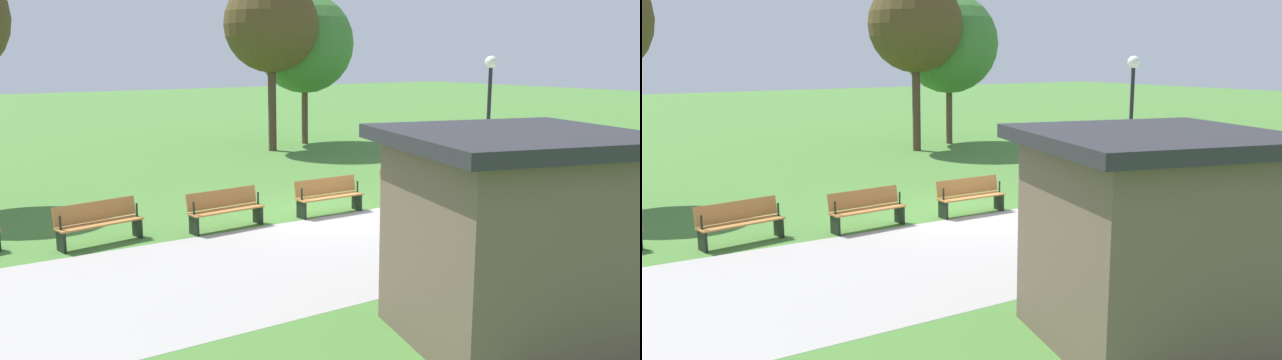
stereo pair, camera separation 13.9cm
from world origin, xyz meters
The scene contains 14 objects.
ground_plane centered at (0.00, 0.00, 0.00)m, with size 120.00×120.00×0.00m, color #477A33.
path_paving centered at (0.00, 2.75, 0.00)m, with size 31.56×5.20×0.01m, color #A39E99.
bench_0 centered at (-8.32, -1.07, 0.47)m, with size 1.87×0.89×0.89m.
bench_1 centered at (-5.57, -0.52, 0.47)m, with size 1.86×0.76×0.89m.
bench_2 centered at (-2.80, -0.18, 0.47)m, with size 1.84×0.62×0.89m.
bench_3 centered at (0.00, -0.07, 0.47)m, with size 1.81×0.47×0.89m.
bench_4 centered at (2.80, -0.18, 0.47)m, with size 1.84×0.62×0.89m.
bench_5 centered at (5.57, -0.52, 0.47)m, with size 1.86×0.76×0.89m.
person_seated centered at (-5.43, -0.40, 0.64)m, with size 0.38×0.56×1.20m.
tree_0 centered at (-4.41, -10.60, 5.10)m, with size 3.84×3.84×7.05m.
tree_1 centered at (-6.73, -11.76, 4.41)m, with size 4.34×4.34×6.59m.
lamp_post centered at (-4.18, 1.29, 2.73)m, with size 0.32×0.32×3.91m.
trash_bin centered at (-10.03, -1.25, 0.41)m, with size 0.50×0.50×0.83m, color black.
kiosk centered at (2.19, 7.57, 1.51)m, with size 3.99×3.92×2.95m.
Camera 1 is at (9.31, 13.50, 3.96)m, focal length 37.68 mm.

